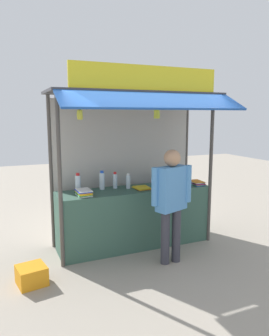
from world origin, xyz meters
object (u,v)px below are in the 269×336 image
Objects in this scene: water_bottle_rear_center at (160,177)px; magazine_stack_back_left at (142,188)px; water_bottle_mid_left at (78,183)px; banana_bunch_inner_right at (157,113)px; water_bottle_front_left at (174,176)px; magazine_stack_center at (84,193)px; banana_bunch_rightmost at (80,115)px; vendor_person at (172,196)px; water_bottle_left at (115,181)px; magazine_stack_far_left at (197,183)px; plastic_crate at (32,275)px; water_bottle_front_right at (102,181)px; water_bottle_mid_right at (128,181)px.

water_bottle_rear_center is 0.82× the size of magazine_stack_back_left.
banana_bunch_inner_right is (1.09, -0.56, 1.09)m from water_bottle_mid_left.
magazine_stack_center is (-1.78, -0.34, -0.06)m from water_bottle_front_left.
banana_bunch_rightmost is 1.74m from vendor_person.
water_bottle_left reaches higher than magazine_stack_far_left.
water_bottle_mid_left reaches higher than water_bottle_front_left.
magazine_stack_far_left is 0.89× the size of plastic_crate.
water_bottle_front_right is 0.96× the size of magazine_stack_center.
magazine_stack_center is (-0.38, -0.28, -0.10)m from water_bottle_front_right.
magazine_stack_back_left is (0.39, -0.24, -0.11)m from water_bottle_left.
magazine_stack_far_left is at bearing -11.92° from water_bottle_left.
water_bottle_left is at bearing 151.81° from water_bottle_mid_right.
banana_bunch_rightmost is at bearing -140.04° from water_bottle_left.
vendor_person is at bearing -80.57° from magazine_stack_back_left.
plastic_crate is at bearing -146.99° from magazine_stack_center.
plastic_crate is (-0.83, -0.80, -1.00)m from water_bottle_mid_left.
water_bottle_mid_right reaches higher than plastic_crate.
water_bottle_mid_left is 0.88× the size of plastic_crate.
banana_bunch_rightmost is (-2.13, -0.30, 1.18)m from magazine_stack_far_left.
banana_bunch_inner_right is 0.97× the size of banana_bunch_rightmost.
water_bottle_left is 0.85× the size of magazine_stack_center.
water_bottle_rear_center reaches higher than magazine_stack_far_left.
banana_bunch_rightmost is at bearing -157.67° from water_bottle_rear_center.
banana_bunch_inner_right reaches higher than water_bottle_left.
vendor_person is at bearing -18.12° from banana_bunch_rightmost.
water_bottle_mid_right is at bearing 23.88° from plastic_crate.
water_bottle_front_left is 0.89× the size of water_bottle_mid_right.
water_bottle_front_right is (-1.39, -0.06, 0.04)m from water_bottle_front_left.
water_bottle_front_left is 0.77× the size of magazine_stack_back_left.
plastic_crate is at bearing -145.82° from water_bottle_front_right.
magazine_stack_center reaches higher than plastic_crate.
banana_bunch_rightmost is at bearing -97.78° from water_bottle_mid_left.
water_bottle_rear_center reaches higher than magazine_stack_back_left.
water_bottle_mid_left is 1.09× the size of banana_bunch_inner_right.
water_bottle_front_left is 0.13× the size of vendor_person.
water_bottle_mid_right reaches higher than magazine_stack_center.
magazine_stack_back_left is 1.02× the size of banana_bunch_rightmost.
water_bottle_front_left is 0.44m from magazine_stack_far_left.
water_bottle_front_left is 0.79× the size of banana_bunch_rightmost.
vendor_person is (0.05, -0.40, -1.19)m from banana_bunch_inner_right.
vendor_person is at bearing -108.81° from water_bottle_rear_center.
magazine_stack_back_left is at bearing 176.45° from magazine_stack_far_left.
water_bottle_front_right reaches higher than water_bottle_mid_left.
water_bottle_mid_left is 0.83m from water_bottle_mid_right.
magazine_stack_back_left is at bearing -149.19° from water_bottle_rear_center.
magazine_stack_far_left is (2.05, -0.26, -0.11)m from water_bottle_mid_left.
magazine_stack_back_left is at bearing 2.69° from magazine_stack_center.
water_bottle_front_right is 1.32m from banana_bunch_rightmost.
magazine_stack_back_left is (-0.48, -0.29, -0.09)m from water_bottle_rear_center.
magazine_stack_back_left is at bearing 79.94° from vendor_person.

